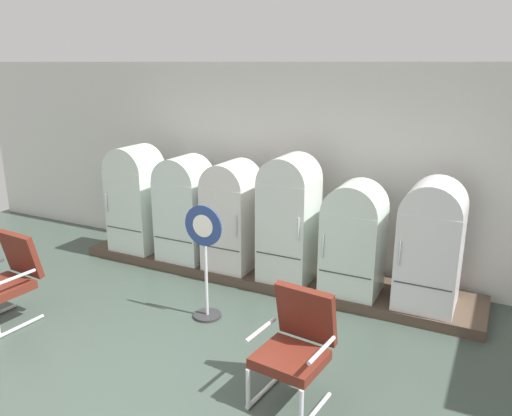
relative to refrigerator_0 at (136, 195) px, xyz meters
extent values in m
cube|color=#3B4840|center=(2.07, -2.89, -0.97)|extent=(12.00, 10.00, 0.05)
cube|color=silver|center=(2.07, 0.77, 0.47)|extent=(11.76, 0.12, 2.82)
cube|color=#47443F|center=(2.07, 0.77, 1.53)|extent=(11.76, 0.07, 0.06)
cube|color=#4C3B2F|center=(2.07, 0.13, -0.88)|extent=(5.51, 0.95, 0.13)
cube|color=silver|center=(0.00, 0.00, -0.21)|extent=(0.67, 0.60, 1.21)
cylinder|color=silver|center=(0.00, 0.00, 0.39)|extent=(0.67, 0.59, 0.67)
cube|color=#383838|center=(0.00, -0.30, -0.43)|extent=(0.62, 0.01, 0.01)
cylinder|color=silver|center=(-0.28, -0.32, -0.07)|extent=(0.02, 0.02, 0.28)
cube|color=silver|center=(0.86, 0.00, -0.25)|extent=(0.67, 0.60, 1.13)
cylinder|color=silver|center=(0.86, 0.00, 0.31)|extent=(0.67, 0.59, 0.67)
cube|color=#383838|center=(0.86, -0.30, -0.45)|extent=(0.61, 0.01, 0.01)
cylinder|color=silver|center=(1.13, -0.32, -0.12)|extent=(0.02, 0.02, 0.28)
cube|color=silver|center=(1.60, 0.02, -0.25)|extent=(0.63, 0.64, 1.14)
cylinder|color=silver|center=(1.60, 0.02, 0.32)|extent=(0.63, 0.63, 0.63)
cube|color=#383838|center=(1.60, -0.30, -0.45)|extent=(0.58, 0.01, 0.01)
cylinder|color=silver|center=(1.85, -0.32, -0.11)|extent=(0.02, 0.02, 0.28)
cube|color=silver|center=(2.43, 0.01, -0.17)|extent=(0.64, 0.63, 1.28)
cylinder|color=silver|center=(2.43, 0.01, 0.47)|extent=(0.64, 0.62, 0.64)
cube|color=#383838|center=(2.43, -0.30, -0.41)|extent=(0.59, 0.01, 0.01)
cylinder|color=silver|center=(2.69, -0.32, -0.02)|extent=(0.02, 0.02, 0.28)
cube|color=silver|center=(3.28, -0.01, -0.30)|extent=(0.67, 0.59, 1.02)
cylinder|color=silver|center=(3.28, -0.01, 0.21)|extent=(0.67, 0.58, 0.67)
cube|color=#383838|center=(3.28, -0.30, -0.49)|extent=(0.62, 0.01, 0.01)
cylinder|color=silver|center=(3.00, -0.32, -0.18)|extent=(0.02, 0.02, 0.28)
cube|color=white|center=(4.14, 0.05, -0.25)|extent=(0.66, 0.69, 1.13)
cylinder|color=white|center=(4.14, 0.05, 0.32)|extent=(0.66, 0.68, 0.66)
cube|color=#383838|center=(4.14, -0.30, -0.45)|extent=(0.61, 0.01, 0.01)
cylinder|color=silver|center=(3.87, -0.32, -0.11)|extent=(0.02, 0.02, 0.28)
cylinder|color=silver|center=(0.24, -2.30, -0.92)|extent=(0.08, 0.55, 0.04)
cube|color=#5E2318|center=(-0.01, -2.28, -0.51)|extent=(0.58, 0.54, 0.09)
cube|color=#5E2318|center=(0.01, -2.02, -0.21)|extent=(0.55, 0.22, 0.52)
cylinder|color=silver|center=(0.28, -2.31, -0.33)|extent=(0.07, 0.45, 0.04)
cylinder|color=silver|center=(3.13, -2.11, -0.92)|extent=(0.10, 0.55, 0.04)
cylinder|color=silver|center=(3.10, -2.37, -0.74)|extent=(0.04, 0.04, 0.36)
cylinder|color=silver|center=(3.62, -2.17, -0.92)|extent=(0.10, 0.55, 0.04)
cylinder|color=silver|center=(3.59, -2.42, -0.74)|extent=(0.04, 0.04, 0.36)
cube|color=#5E2318|center=(3.37, -2.14, -0.51)|extent=(0.59, 0.56, 0.09)
cube|color=#5E2318|center=(3.40, -1.88, -0.21)|extent=(0.56, 0.23, 0.52)
cylinder|color=silver|center=(3.09, -2.11, -0.33)|extent=(0.09, 0.45, 0.04)
cylinder|color=silver|center=(3.66, -2.18, -0.33)|extent=(0.09, 0.45, 0.04)
cylinder|color=#2D2D30|center=(1.93, -1.16, -0.93)|extent=(0.32, 0.32, 0.03)
cylinder|color=silver|center=(1.93, -1.16, -0.37)|extent=(0.04, 0.04, 1.08)
cylinder|color=navy|center=(1.93, -1.19, 0.17)|extent=(0.46, 0.02, 0.46)
cylinder|color=white|center=(1.93, -1.20, 0.17)|extent=(0.25, 0.00, 0.25)
camera|label=1|loc=(4.78, -5.56, 1.87)|focal=35.34mm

